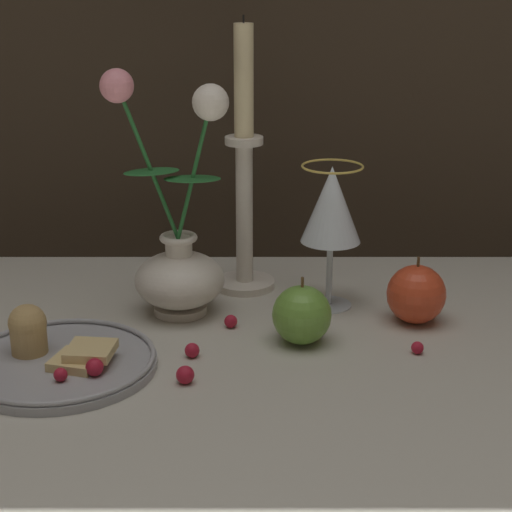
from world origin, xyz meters
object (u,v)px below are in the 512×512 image
Objects in this scene: vase at (176,255)px; plate_with_pastries at (54,357)px; candlestick at (242,183)px; wine_glass at (329,209)px; apple_beside_vase at (299,315)px; apple_near_glass at (414,294)px.

vase is 1.44× the size of plate_with_pastries.
plate_with_pastries is 0.59× the size of candlestick.
wine_glass is at bearing 7.30° from vase.
vase is at bearing -131.73° from candlestick.
apple_beside_vase is 0.96× the size of apple_near_glass.
plate_with_pastries is 2.52× the size of apple_near_glass.
vase is 0.18m from apple_beside_vase.
wine_glass is at bearing 29.99° from plate_with_pastries.
plate_with_pastries is 0.38m from wine_glass.
vase reaches higher than wine_glass.
vase is 3.62× the size of apple_near_glass.
plate_with_pastries is at bearing -128.00° from vase.
candlestick is 0.23m from apple_beside_vase.
vase is at bearing 149.34° from apple_beside_vase.
apple_beside_vase is (0.15, -0.09, -0.04)m from vase.
apple_near_glass reaches higher than apple_beside_vase.
wine_glass is at bearing -31.25° from candlestick.
vase reaches higher than apple_beside_vase.
apple_near_glass is at bearing -5.52° from vase.
apple_beside_vase is at bearing -109.87° from wine_glass.
candlestick reaches higher than apple_near_glass.
candlestick is (0.21, 0.25, 0.13)m from plate_with_pastries.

